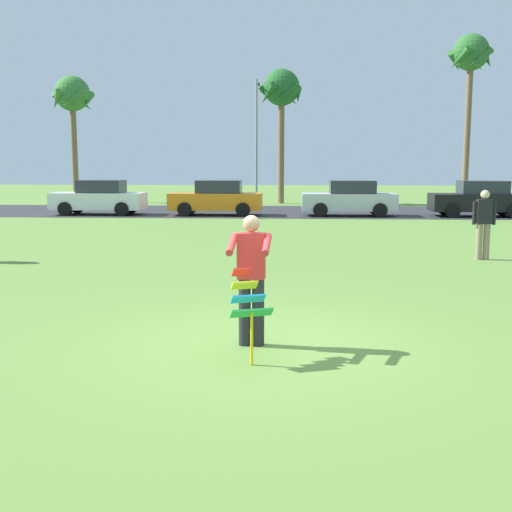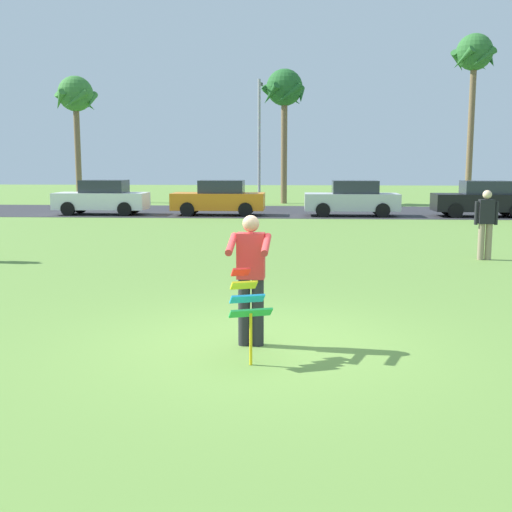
% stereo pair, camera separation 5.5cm
% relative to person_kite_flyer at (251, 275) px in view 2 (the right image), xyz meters
% --- Properties ---
extents(ground_plane, '(120.00, 120.00, 0.00)m').
position_rel_person_kite_flyer_xyz_m(ground_plane, '(0.15, 0.08, -0.95)').
color(ground_plane, olive).
extents(road_strip, '(120.00, 8.00, 0.01)m').
position_rel_person_kite_flyer_xyz_m(road_strip, '(0.15, 23.23, -0.95)').
color(road_strip, '#2D2D33').
rests_on(road_strip, ground).
extents(person_kite_flyer, '(0.55, 0.66, 1.73)m').
position_rel_person_kite_flyer_xyz_m(person_kite_flyer, '(0.00, 0.00, 0.00)').
color(person_kite_flyer, '#26262B').
rests_on(person_kite_flyer, ground).
extents(kite_held, '(0.55, 0.71, 1.11)m').
position_rel_person_kite_flyer_xyz_m(kite_held, '(0.01, -0.66, -0.21)').
color(kite_held, red).
rests_on(kite_held, ground).
extents(parked_car_white, '(4.20, 1.84, 1.60)m').
position_rel_person_kite_flyer_xyz_m(parked_car_white, '(-8.46, 20.83, -0.18)').
color(parked_car_white, white).
rests_on(parked_car_white, ground).
extents(parked_car_orange, '(4.21, 1.85, 1.60)m').
position_rel_person_kite_flyer_xyz_m(parked_car_orange, '(-3.01, 20.83, -0.18)').
color(parked_car_orange, orange).
rests_on(parked_car_orange, ground).
extents(parked_car_silver, '(4.20, 1.84, 1.60)m').
position_rel_person_kite_flyer_xyz_m(parked_car_silver, '(3.02, 20.83, -0.18)').
color(parked_car_silver, silver).
rests_on(parked_car_silver, ground).
extents(parked_car_black, '(4.21, 1.86, 1.60)m').
position_rel_person_kite_flyer_xyz_m(parked_car_black, '(8.77, 20.83, -0.18)').
color(parked_car_black, black).
rests_on(parked_car_black, ground).
extents(palm_tree_left_near, '(2.58, 2.71, 7.55)m').
position_rel_person_kite_flyer_xyz_m(palm_tree_left_near, '(-12.86, 30.38, 5.25)').
color(palm_tree_left_near, brown).
rests_on(palm_tree_left_near, ground).
extents(palm_tree_right_near, '(2.58, 2.71, 7.74)m').
position_rel_person_kite_flyer_xyz_m(palm_tree_right_near, '(-0.26, 29.67, 5.43)').
color(palm_tree_right_near, brown).
rests_on(palm_tree_right_near, ground).
extents(palm_tree_centre_far, '(2.58, 2.71, 9.78)m').
position_rel_person_kite_flyer_xyz_m(palm_tree_centre_far, '(10.71, 30.85, 7.31)').
color(palm_tree_centre_far, brown).
rests_on(palm_tree_centre_far, ground).
extents(streetlight_pole, '(0.24, 1.65, 7.00)m').
position_rel_person_kite_flyer_xyz_m(streetlight_pole, '(-1.64, 28.39, 3.05)').
color(streetlight_pole, '#9E9EA3').
rests_on(streetlight_pole, ground).
extents(person_walker_far, '(0.57, 0.23, 1.73)m').
position_rel_person_kite_flyer_xyz_m(person_walker_far, '(5.24, 7.89, -0.02)').
color(person_walker_far, gray).
rests_on(person_walker_far, ground).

